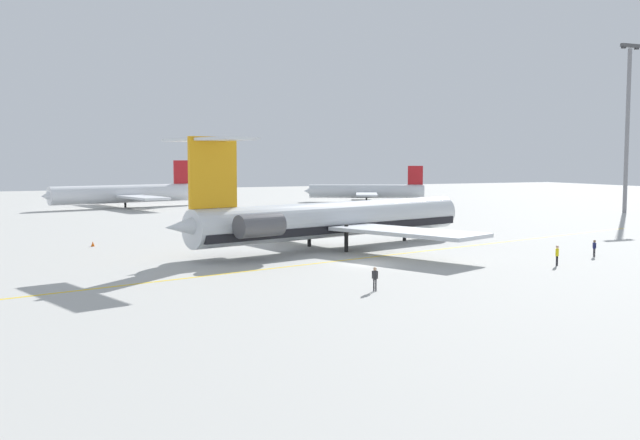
{
  "coord_description": "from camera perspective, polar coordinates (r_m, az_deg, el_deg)",
  "views": [
    {
      "loc": [
        -30.6,
        -58.26,
        9.55
      ],
      "look_at": [
        2.35,
        15.44,
        2.69
      ],
      "focal_mm": 41.35,
      "sensor_mm": 36.0,
      "label": 1
    }
  ],
  "objects": [
    {
      "name": "ground_crew_near_nose",
      "position": [
        75.67,
        20.47,
        -1.91
      ],
      "size": [
        0.26,
        0.42,
        1.64
      ],
      "rotation": [
        0.0,
        0.0,
        0.09
      ],
      "color": "black",
      "rests_on": "ground"
    },
    {
      "name": "airliner_mid_right",
      "position": [
        159.52,
        3.36,
        2.24
      ],
      "size": [
        24.32,
        24.62,
        7.78
      ],
      "rotation": [
        0.0,
        0.0,
        2.66
      ],
      "color": "silver",
      "rests_on": "ground"
    },
    {
      "name": "light_mast",
      "position": [
        138.14,
        22.7,
        7.02
      ],
      "size": [
        4.0,
        0.7,
        28.88
      ],
      "color": "slate",
      "rests_on": "ground"
    },
    {
      "name": "safety_cone_nose",
      "position": [
        83.0,
        -17.18,
        -1.78
      ],
      "size": [
        0.4,
        0.4,
        0.55
      ],
      "primitive_type": "cone",
      "color": "#EA590F",
      "rests_on": "ground"
    },
    {
      "name": "main_jetliner",
      "position": [
        76.64,
        0.59,
        0.05
      ],
      "size": [
        38.58,
        34.59,
        11.46
      ],
      "rotation": [
        0.0,
        0.0,
        0.28
      ],
      "color": "silver",
      "rests_on": "ground"
    },
    {
      "name": "taxiway_centreline",
      "position": [
        70.87,
        3.86,
        -2.9
      ],
      "size": [
        90.19,
        23.72,
        0.01
      ],
      "primitive_type": "cube",
      "rotation": [
        0.0,
        0.0,
        0.25
      ],
      "color": "gold",
      "rests_on": "ground"
    },
    {
      "name": "ground_crew_near_tail",
      "position": [
        52.92,
        4.27,
        -4.34
      ],
      "size": [
        0.38,
        0.29,
        1.75
      ],
      "rotation": [
        0.0,
        0.0,
        4.11
      ],
      "color": "black",
      "rests_on": "ground"
    },
    {
      "name": "airliner_mid_left",
      "position": [
        145.08,
        -15.15,
        1.96
      ],
      "size": [
        29.91,
        29.82,
        8.99
      ],
      "rotation": [
        0.0,
        0.0,
        3.37
      ],
      "color": "silver",
      "rests_on": "ground"
    },
    {
      "name": "ground_crew_portside",
      "position": [
        68.43,
        17.88,
        -2.44
      ],
      "size": [
        0.44,
        0.29,
        1.8
      ],
      "rotation": [
        0.0,
        0.0,
        1.84
      ],
      "color": "black",
      "rests_on": "ground"
    },
    {
      "name": "ground",
      "position": [
        66.49,
        3.59,
        -3.41
      ],
      "size": [
        336.77,
        336.77,
        0.0
      ],
      "primitive_type": "plane",
      "color": "#ADADA8"
    }
  ]
}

